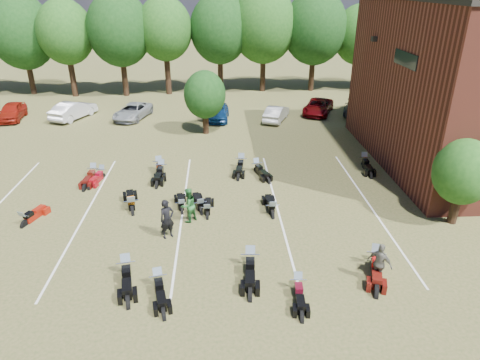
{
  "coord_description": "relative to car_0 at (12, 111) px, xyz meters",
  "views": [
    {
      "loc": [
        -1.06,
        -16.88,
        10.93
      ],
      "look_at": [
        0.07,
        4.0,
        1.2
      ],
      "focal_mm": 32.0,
      "sensor_mm": 36.0,
      "label": 1
    }
  ],
  "objects": [
    {
      "name": "car_2",
      "position": [
        10.38,
        -0.24,
        -0.08
      ],
      "size": [
        3.29,
        5.04,
        1.29
      ],
      "primitive_type": "imported",
      "rotation": [
        0.0,
        0.0,
        -0.27
      ],
      "color": "gray",
      "rests_on": "ground"
    },
    {
      "name": "young_tree_midfield",
      "position": [
        16.84,
        -4.64,
        2.37
      ],
      "size": [
        3.2,
        3.2,
        4.7
      ],
      "color": "black",
      "rests_on": "ground"
    },
    {
      "name": "motorcycle_14",
      "position": [
        10.14,
        -12.74,
        -0.73
      ],
      "size": [
        0.9,
        2.37,
        1.29
      ],
      "primitive_type": null,
      "rotation": [
        0.0,
        0.0,
        -0.07
      ],
      "color": "#480C0A",
      "rests_on": "ground"
    },
    {
      "name": "motorcycle_5",
      "position": [
        20.73,
        -23.93,
        -0.73
      ],
      "size": [
        0.82,
        2.11,
        1.15
      ],
      "primitive_type": null,
      "rotation": [
        0.0,
        0.0,
        -0.08
      ],
      "color": "black",
      "rests_on": "ground"
    },
    {
      "name": "motorcycle_18",
      "position": [
        20.17,
        -12.43,
        -0.73
      ],
      "size": [
        1.41,
        2.37,
        1.26
      ],
      "primitive_type": null,
      "rotation": [
        0.0,
        0.0,
        0.33
      ],
      "color": "black",
      "rests_on": "ground"
    },
    {
      "name": "motorcycle_3",
      "position": [
        15.33,
        -23.45,
        -0.73
      ],
      "size": [
        1.18,
        2.32,
        1.24
      ],
      "primitive_type": null,
      "rotation": [
        0.0,
        0.0,
        0.22
      ],
      "color": "black",
      "rests_on": "ground"
    },
    {
      "name": "motorcycle_10",
      "position": [
        17.15,
        -17.97,
        -0.73
      ],
      "size": [
        0.68,
        2.03,
        1.13
      ],
      "primitive_type": null,
      "rotation": [
        0.0,
        0.0,
        3.12
      ],
      "color": "black",
      "rests_on": "ground"
    },
    {
      "name": "motorcycle_17",
      "position": [
        14.01,
        -11.88,
        -0.73
      ],
      "size": [
        1.11,
        2.49,
        1.34
      ],
      "primitive_type": null,
      "rotation": [
        0.0,
        0.0,
        0.15
      ],
      "color": "black",
      "rests_on": "ground"
    },
    {
      "name": "car_3",
      "position": [
        17.15,
        0.31,
        -0.07
      ],
      "size": [
        2.56,
        4.75,
        1.31
      ],
      "primitive_type": "imported",
      "rotation": [
        0.0,
        0.0,
        3.31
      ],
      "color": "black",
      "rests_on": "ground"
    },
    {
      "name": "person_grey",
      "position": [
        24.03,
        -23.5,
        0.14
      ],
      "size": [
        1.02,
        1.02,
        1.74
      ],
      "primitive_type": "imported",
      "rotation": [
        0.0,
        0.0,
        2.35
      ],
      "color": "#615F53",
      "rests_on": "ground"
    },
    {
      "name": "person_green",
      "position": [
        16.24,
        -18.31,
        0.17
      ],
      "size": [
        1.1,
        1.1,
        1.8
      ],
      "primitive_type": "imported",
      "rotation": [
        0.0,
        0.0,
        3.91
      ],
      "color": "#225A27",
      "rests_on": "ground"
    },
    {
      "name": "motorcycle_12",
      "position": [
        20.47,
        -18.05,
        -0.73
      ],
      "size": [
        0.82,
        2.3,
        1.27
      ],
      "primitive_type": null,
      "rotation": [
        0.0,
        0.0,
        3.18
      ],
      "color": "black",
      "rests_on": "ground"
    },
    {
      "name": "motorcycle_4",
      "position": [
        19.01,
        -22.34,
        -0.73
      ],
      "size": [
        1.0,
        2.58,
        1.41
      ],
      "primitive_type": null,
      "rotation": [
        0.0,
        0.0,
        -0.08
      ],
      "color": "black",
      "rests_on": "ground"
    },
    {
      "name": "car_5",
      "position": [
        22.82,
        -1.56,
        -0.07
      ],
      "size": [
        2.77,
        4.19,
        1.3
      ],
      "primitive_type": "imported",
      "rotation": [
        0.0,
        0.0,
        2.76
      ],
      "color": "beige",
      "rests_on": "ground"
    },
    {
      "name": "motorcycle_19",
      "position": [
        19.23,
        -11.71,
        -0.73
      ],
      "size": [
        1.13,
        2.51,
        1.35
      ],
      "primitive_type": null,
      "rotation": [
        0.0,
        0.0,
        -0.15
      ],
      "color": "black",
      "rests_on": "ground"
    },
    {
      "name": "motorcycle_9",
      "position": [
        15.81,
        -17.38,
        -0.73
      ],
      "size": [
        0.95,
        2.12,
        1.14
      ],
      "primitive_type": null,
      "rotation": [
        0.0,
        0.0,
        3.29
      ],
      "color": "black",
      "rests_on": "ground"
    },
    {
      "name": "motorcycle_16",
      "position": [
        14.23,
        -12.5,
        -0.73
      ],
      "size": [
        0.89,
        2.48,
        1.36
      ],
      "primitive_type": null,
      "rotation": [
        0.0,
        0.0,
        -0.05
      ],
      "color": "black",
      "rests_on": "ground"
    },
    {
      "name": "car_1",
      "position": [
        5.23,
        0.03,
        0.03
      ],
      "size": [
        3.31,
        4.87,
        1.52
      ],
      "primitive_type": "imported",
      "rotation": [
        0.0,
        0.0,
        2.73
      ],
      "color": "#B5B4B8",
      "rests_on": "ground"
    },
    {
      "name": "car_0",
      "position": [
        0.0,
        0.0,
        0.0
      ],
      "size": [
        2.26,
        4.45,
        1.45
      ],
      "primitive_type": "imported",
      "rotation": [
        0.0,
        0.0,
        0.13
      ],
      "color": "maroon",
      "rests_on": "ground"
    },
    {
      "name": "tree_line",
      "position": [
        17.84,
        8.86,
        5.59
      ],
      "size": [
        56.0,
        6.0,
        9.79
      ],
      "color": "black",
      "rests_on": "ground"
    },
    {
      "name": "car_6",
      "position": [
        26.89,
        0.34,
        -0.07
      ],
      "size": [
        3.84,
        5.19,
        1.31
      ],
      "primitive_type": "imported",
      "rotation": [
        0.0,
        0.0,
        -0.4
      ],
      "color": "#520407",
      "rests_on": "ground"
    },
    {
      "name": "person_black",
      "position": [
        15.34,
        -19.73,
        0.24
      ],
      "size": [
        0.84,
        0.76,
        1.92
      ],
      "primitive_type": "imported",
      "rotation": [
        0.0,
        0.0,
        0.54
      ],
      "color": "black",
      "rests_on": "ground"
    },
    {
      "name": "car_7",
      "position": [
        30.59,
        0.22,
        0.08
      ],
      "size": [
        4.29,
        6.0,
        1.61
      ],
      "primitive_type": "imported",
      "rotation": [
        0.0,
        0.0,
        2.73
      ],
      "color": "#35353A",
      "rests_on": "ground"
    },
    {
      "name": "motorcycle_6",
      "position": [
        24.26,
        -22.51,
        -0.73
      ],
      "size": [
        1.51,
        2.64,
        1.4
      ],
      "primitive_type": null,
      "rotation": [
        0.0,
        0.0,
        -0.3
      ],
      "color": "#4A0E0A",
      "rests_on": "ground"
    },
    {
      "name": "young_tree_near_building",
      "position": [
        29.34,
        -19.14,
        2.03
      ],
      "size": [
        2.8,
        2.8,
        4.16
      ],
      "color": "black",
      "rests_on": "ground"
    },
    {
      "name": "ground",
      "position": [
        18.84,
        -20.14,
        -0.73
      ],
      "size": [
        160.0,
        160.0,
        0.0
      ],
      "primitive_type": "plane",
      "color": "brown",
      "rests_on": "ground"
    },
    {
      "name": "motorcycle_20",
      "position": [
        27.2,
        -11.89,
        -0.73
      ],
      "size": [
        0.91,
        2.4,
        1.31
      ],
      "primitive_type": null,
      "rotation": [
        0.0,
        0.0,
        -0.07
      ],
      "color": "black",
      "rests_on": "ground"
    },
    {
      "name": "motorcycle_11",
      "position": [
        16.79,
        -17.48,
        -0.73
      ],
      "size": [
        1.16,
        2.29,
        1.22
      ],
      "primitive_type": null,
      "rotation": [
        0.0,
        0.0,
        3.36
      ],
      "color": "black",
      "rests_on": "ground"
    },
    {
      "name": "motorcycle_2",
      "position": [
        13.95,
        -22.6,
        -0.73
      ],
      "size": [
        1.25,
        2.55,
        1.36
      ],
      "primitive_type": null,
      "rotation": [
        0.0,
        0.0,
        0.2
      ],
      "color": "black",
      "rests_on": "ground"
    },
    {
      "name": "parking_lines",
      "position": [
        15.84,
        -17.14,
        -0.72
      ],
      "size": [
        20.1,
        14.0,
        0.01
      ],
      "color": "silver",
      "rests_on": "ground"
    },
    {
      "name": "car_4",
      "position": [
        17.9,
        -1.08,
        -0.03
      ],
      "size": [
        1.92,
        4.17,
        1.38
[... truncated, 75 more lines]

